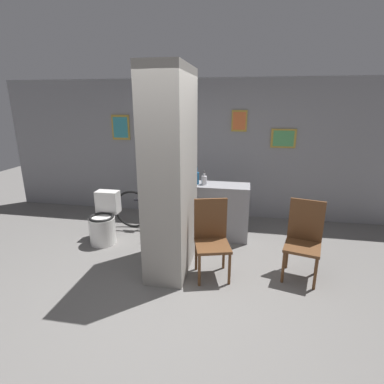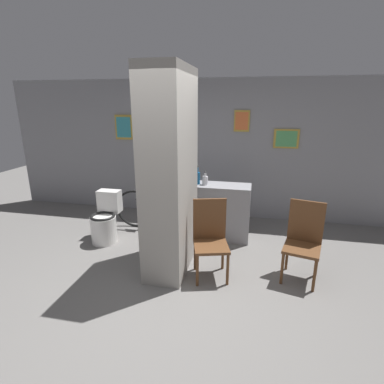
# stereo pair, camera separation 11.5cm
# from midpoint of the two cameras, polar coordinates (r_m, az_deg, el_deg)

# --- Properties ---
(ground_plane) EXTENTS (14.00, 14.00, 0.00)m
(ground_plane) POSITION_cam_midpoint_polar(r_m,az_deg,el_deg) (3.86, -5.47, -17.76)
(ground_plane) COLOR slate
(wall_back) EXTENTS (8.00, 0.09, 2.60)m
(wall_back) POSITION_cam_midpoint_polar(r_m,az_deg,el_deg) (5.81, 1.23, 8.12)
(wall_back) COLOR gray
(wall_back) RESTS_ON ground_plane
(pillar_center) EXTENTS (0.53, 1.12, 2.60)m
(pillar_center) POSITION_cam_midpoint_polar(r_m,az_deg,el_deg) (3.84, -4.89, 3.46)
(pillar_center) COLOR gray
(pillar_center) RESTS_ON ground_plane
(counter_shelf) EXTENTS (1.17, 0.44, 0.91)m
(counter_shelf) POSITION_cam_midpoint_polar(r_m,az_deg,el_deg) (4.96, 3.28, -3.63)
(counter_shelf) COLOR gray
(counter_shelf) RESTS_ON ground_plane
(toilet) EXTENTS (0.41, 0.57, 0.79)m
(toilet) POSITION_cam_midpoint_polar(r_m,az_deg,el_deg) (5.04, -17.06, -5.53)
(toilet) COLOR white
(toilet) RESTS_ON ground_plane
(chair_near_pillar) EXTENTS (0.53, 0.53, 1.00)m
(chair_near_pillar) POSITION_cam_midpoint_polar(r_m,az_deg,el_deg) (3.88, 2.89, -8.34)
(chair_near_pillar) COLOR brown
(chair_near_pillar) RESTS_ON ground_plane
(chair_by_doorway) EXTENTS (0.52, 0.52, 1.00)m
(chair_by_doorway) POSITION_cam_midpoint_polar(r_m,az_deg,el_deg) (4.07, 19.76, -8.12)
(chair_by_doorway) COLOR brown
(chair_by_doorway) RESTS_ON ground_plane
(bicycle) EXTENTS (1.64, 0.42, 0.74)m
(bicycle) POSITION_cam_midpoint_polar(r_m,az_deg,el_deg) (5.29, -7.06, -3.47)
(bicycle) COLOR black
(bicycle) RESTS_ON ground_plane
(bottle_tall) EXTENTS (0.08, 0.08, 0.30)m
(bottle_tall) POSITION_cam_midpoint_polar(r_m,az_deg,el_deg) (4.80, 0.18, 2.81)
(bottle_tall) COLOR #19598C
(bottle_tall) RESTS_ON counter_shelf
(bottle_short) EXTENTS (0.09, 0.09, 0.23)m
(bottle_short) POSITION_cam_midpoint_polar(r_m,az_deg,el_deg) (4.79, 1.65, 2.37)
(bottle_short) COLOR silver
(bottle_short) RESTS_ON counter_shelf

